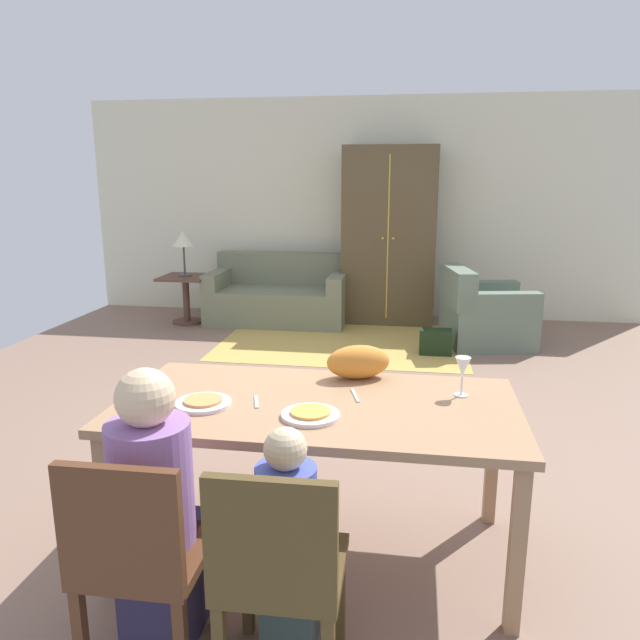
{
  "coord_description": "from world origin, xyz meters",
  "views": [
    {
      "loc": [
        0.7,
        -3.96,
        1.75
      ],
      "look_at": [
        0.12,
        -0.24,
        0.85
      ],
      "focal_mm": 33.88,
      "sensor_mm": 36.0,
      "label": 1
    }
  ],
  "objects_px": {
    "wine_glass": "(463,368)",
    "table_lamp": "(183,240)",
    "dining_chair_man": "(138,553)",
    "plate_near_man": "(203,403)",
    "dining_chair_child": "(278,567)",
    "armchair": "(482,315)",
    "handbag": "(435,342)",
    "dining_table": "(317,417)",
    "cat": "(358,362)",
    "person_man": "(158,519)",
    "armoire": "(389,236)",
    "plate_near_child": "(310,415)",
    "side_table": "(186,293)",
    "couch": "(279,297)",
    "person_child": "(288,552)"
  },
  "relations": [
    {
      "from": "wine_glass",
      "to": "cat",
      "type": "height_order",
      "value": "wine_glass"
    },
    {
      "from": "dining_chair_child",
      "to": "couch",
      "type": "distance_m",
      "value": 5.54
    },
    {
      "from": "plate_near_child",
      "to": "couch",
      "type": "bearing_deg",
      "value": 104.41
    },
    {
      "from": "couch",
      "to": "armchair",
      "type": "distance_m",
      "value": 2.46
    },
    {
      "from": "plate_near_man",
      "to": "armchair",
      "type": "bearing_deg",
      "value": 67.86
    },
    {
      "from": "plate_near_man",
      "to": "dining_table",
      "type": "bearing_deg",
      "value": 13.66
    },
    {
      "from": "wine_glass",
      "to": "cat",
      "type": "distance_m",
      "value": 0.53
    },
    {
      "from": "plate_near_man",
      "to": "person_man",
      "type": "distance_m",
      "value": 0.58
    },
    {
      "from": "dining_chair_man",
      "to": "plate_near_man",
      "type": "bearing_deg",
      "value": 90.08
    },
    {
      "from": "person_man",
      "to": "person_child",
      "type": "bearing_deg",
      "value": -0.6
    },
    {
      "from": "person_man",
      "to": "table_lamp",
      "type": "relative_size",
      "value": 2.05
    },
    {
      "from": "dining_table",
      "to": "plate_near_man",
      "type": "relative_size",
      "value": 7.18
    },
    {
      "from": "plate_near_child",
      "to": "person_man",
      "type": "distance_m",
      "value": 0.72
    },
    {
      "from": "person_man",
      "to": "armoire",
      "type": "height_order",
      "value": "armoire"
    },
    {
      "from": "plate_near_child",
      "to": "couch",
      "type": "relative_size",
      "value": 0.15
    },
    {
      "from": "armoire",
      "to": "armchair",
      "type": "bearing_deg",
      "value": -40.54
    },
    {
      "from": "dining_chair_child",
      "to": "armchair",
      "type": "bearing_deg",
      "value": 76.4
    },
    {
      "from": "plate_near_man",
      "to": "table_lamp",
      "type": "relative_size",
      "value": 0.46
    },
    {
      "from": "armchair",
      "to": "table_lamp",
      "type": "height_order",
      "value": "table_lamp"
    },
    {
      "from": "plate_near_man",
      "to": "person_man",
      "type": "relative_size",
      "value": 0.23
    },
    {
      "from": "person_man",
      "to": "armoire",
      "type": "xyz_separation_m",
      "value": [
        0.59,
        5.45,
        0.54
      ]
    },
    {
      "from": "armchair",
      "to": "handbag",
      "type": "height_order",
      "value": "armchair"
    },
    {
      "from": "dining_chair_child",
      "to": "table_lamp",
      "type": "xyz_separation_m",
      "value": [
        -2.32,
        5.14,
        0.52
      ]
    },
    {
      "from": "armoire",
      "to": "plate_near_man",
      "type": "bearing_deg",
      "value": -96.85
    },
    {
      "from": "plate_near_child",
      "to": "cat",
      "type": "xyz_separation_m",
      "value": [
        0.15,
        0.54,
        0.08
      ]
    },
    {
      "from": "armoire",
      "to": "table_lamp",
      "type": "bearing_deg",
      "value": -168.61
    },
    {
      "from": "plate_near_man",
      "to": "person_child",
      "type": "height_order",
      "value": "person_child"
    },
    {
      "from": "wine_glass",
      "to": "table_lamp",
      "type": "distance_m",
      "value": 5.09
    },
    {
      "from": "dining_table",
      "to": "cat",
      "type": "bearing_deg",
      "value": 67.25
    },
    {
      "from": "wine_glass",
      "to": "side_table",
      "type": "relative_size",
      "value": 0.32
    },
    {
      "from": "dining_chair_man",
      "to": "side_table",
      "type": "distance_m",
      "value": 5.45
    },
    {
      "from": "couch",
      "to": "side_table",
      "type": "bearing_deg",
      "value": -166.71
    },
    {
      "from": "person_man",
      "to": "cat",
      "type": "height_order",
      "value": "person_man"
    },
    {
      "from": "armchair",
      "to": "side_table",
      "type": "height_order",
      "value": "armchair"
    },
    {
      "from": "handbag",
      "to": "dining_chair_child",
      "type": "bearing_deg",
      "value": -98.68
    },
    {
      "from": "cat",
      "to": "plate_near_child",
      "type": "bearing_deg",
      "value": -124.2
    },
    {
      "from": "side_table",
      "to": "handbag",
      "type": "xyz_separation_m",
      "value": [
        2.96,
        -0.9,
        -0.25
      ]
    },
    {
      "from": "dining_chair_man",
      "to": "armoire",
      "type": "relative_size",
      "value": 0.41
    },
    {
      "from": "plate_near_man",
      "to": "handbag",
      "type": "bearing_deg",
      "value": 72.12
    },
    {
      "from": "wine_glass",
      "to": "person_child",
      "type": "xyz_separation_m",
      "value": [
        -0.65,
        -0.83,
        -0.46
      ]
    },
    {
      "from": "cat",
      "to": "handbag",
      "type": "xyz_separation_m",
      "value": [
        0.5,
        3.06,
        -0.71
      ]
    },
    {
      "from": "dining_chair_child",
      "to": "person_child",
      "type": "xyz_separation_m",
      "value": [
        -0.0,
        0.17,
        -0.06
      ]
    },
    {
      "from": "cat",
      "to": "dining_chair_child",
      "type": "bearing_deg",
      "value": -115.82
    },
    {
      "from": "wine_glass",
      "to": "armchair",
      "type": "relative_size",
      "value": 0.19
    },
    {
      "from": "cat",
      "to": "handbag",
      "type": "bearing_deg",
      "value": 62.14
    },
    {
      "from": "armoire",
      "to": "handbag",
      "type": "relative_size",
      "value": 6.56
    },
    {
      "from": "plate_near_child",
      "to": "person_child",
      "type": "xyz_separation_m",
      "value": [
        -0.0,
        -0.47,
        -0.34
      ]
    },
    {
      "from": "wine_glass",
      "to": "person_man",
      "type": "height_order",
      "value": "person_man"
    },
    {
      "from": "cat",
      "to": "table_lamp",
      "type": "relative_size",
      "value": 0.59
    },
    {
      "from": "plate_near_child",
      "to": "armchair",
      "type": "distance_m",
      "value": 4.27
    }
  ]
}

